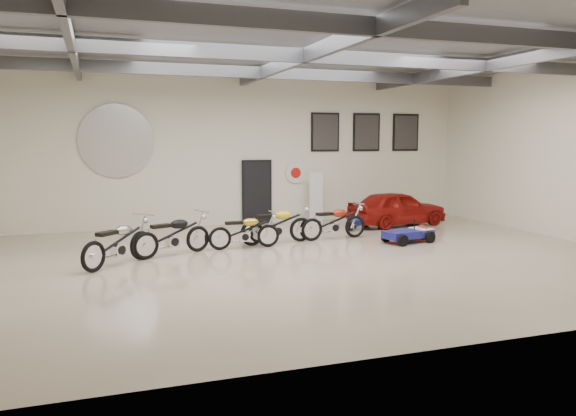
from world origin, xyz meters
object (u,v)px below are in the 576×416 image
object	(u,v)px
motorcycle_silver	(118,242)
motorcycle_yellow	(277,224)
motorcycle_black	(173,234)
banner_stand	(316,197)
vintage_car	(397,208)
go_kart	(412,231)
motorcycle_gold	(244,230)
motorcycle_red	(334,221)

from	to	relation	value
motorcycle_silver	motorcycle_yellow	world-z (taller)	motorcycle_silver
motorcycle_silver	motorcycle_yellow	size ratio (longest dim) A/B	1.01
motorcycle_silver	motorcycle_black	xyz separation A→B (m)	(1.32, 0.72, -0.02)
banner_stand	vintage_car	size ratio (longest dim) A/B	0.52
motorcycle_silver	go_kart	world-z (taller)	motorcycle_silver
motorcycle_yellow	motorcycle_gold	bearing A→B (deg)	-165.30
motorcycle_gold	go_kart	distance (m)	4.71
motorcycle_black	motorcycle_yellow	size ratio (longest dim) A/B	0.98
go_kart	vintage_car	xyz separation A→B (m)	(1.13, 2.84, 0.26)
motorcycle_silver	motorcycle_gold	bearing A→B (deg)	-26.85
motorcycle_gold	go_kart	size ratio (longest dim) A/B	1.05
motorcycle_silver	motorcycle_red	world-z (taller)	motorcycle_silver
vintage_car	motorcycle_silver	bearing A→B (deg)	101.44
banner_stand	motorcycle_red	size ratio (longest dim) A/B	0.89
go_kart	vintage_car	distance (m)	3.07
go_kart	motorcycle_silver	bearing A→B (deg)	171.25
motorcycle_yellow	motorcycle_red	distance (m)	1.75
banner_stand	vintage_car	bearing A→B (deg)	-30.89
motorcycle_red	go_kart	bearing A→B (deg)	-35.66
motorcycle_gold	motorcycle_red	size ratio (longest dim) A/B	0.93
motorcycle_yellow	banner_stand	bearing A→B (deg)	46.71
motorcycle_gold	motorcycle_red	distance (m)	2.82
motorcycle_yellow	vintage_car	bearing A→B (deg)	14.41
motorcycle_black	motorcycle_yellow	distance (m)	3.00
go_kart	vintage_car	size ratio (longest dim) A/B	0.52
motorcycle_gold	go_kart	xyz separation A→B (m)	(4.67, -0.61, -0.16)
motorcycle_black	motorcycle_silver	bearing A→B (deg)	-173.65
banner_stand	motorcycle_red	distance (m)	3.32
vintage_car	motorcycle_gold	bearing A→B (deg)	102.68
go_kart	motorcycle_yellow	bearing A→B (deg)	152.90
motorcycle_gold	motorcycle_yellow	xyz separation A→B (m)	(1.02, 0.40, 0.06)
motorcycle_gold	vintage_car	size ratio (longest dim) A/B	0.55
motorcycle_yellow	go_kart	bearing A→B (deg)	-21.97
banner_stand	motorcycle_gold	distance (m)	5.13
motorcycle_black	vintage_car	world-z (taller)	vintage_car
motorcycle_silver	motorcycle_black	bearing A→B (deg)	-15.75
motorcycle_black	motorcycle_red	xyz separation A→B (m)	(4.67, 0.80, -0.01)
motorcycle_yellow	go_kart	xyz separation A→B (m)	(3.65, -1.01, -0.22)
motorcycle_silver	go_kart	size ratio (longest dim) A/B	1.20
vintage_car	banner_stand	bearing A→B (deg)	48.51
go_kart	motorcycle_gold	bearing A→B (deg)	160.88
motorcycle_black	go_kart	bearing A→B (deg)	-24.99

